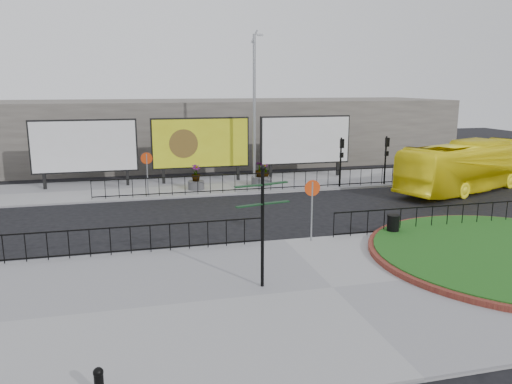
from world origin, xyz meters
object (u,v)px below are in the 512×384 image
object	(u,v)px
lamp_post	(254,109)
litter_bin	(393,225)
billboard_mid	(201,143)
planter_c	(265,177)
fingerpost_sign	(262,215)
bus	(468,166)
bollard	(99,381)
planter_b	(260,177)
planter_a	(196,180)

from	to	relation	value
lamp_post	litter_bin	world-z (taller)	lamp_post
billboard_mid	planter_c	bearing A→B (deg)	-28.05
fingerpost_sign	bus	xyz separation A→B (m)	(15.61, 11.22, -0.92)
billboard_mid	bus	bearing A→B (deg)	-22.15
bollard	bus	world-z (taller)	bus
bus	litter_bin	bearing A→B (deg)	108.16
lamp_post	planter_b	world-z (taller)	lamp_post
planter_a	litter_bin	bearing A→B (deg)	-59.51
bus	planter_b	xyz separation A→B (m)	(-11.71, 4.08, -0.86)
litter_bin	bollard	bearing A→B (deg)	-143.08
fingerpost_sign	litter_bin	world-z (taller)	fingerpost_sign
billboard_mid	bus	size ratio (longest dim) A/B	0.58
planter_b	planter_c	distance (m)	0.38
lamp_post	litter_bin	xyz separation A→B (m)	(2.99, -11.60, -4.26)
litter_bin	lamp_post	bearing A→B (deg)	104.47
lamp_post	bus	size ratio (longest dim) A/B	0.87
bus	planter_a	bearing A→B (deg)	54.86
bollard	litter_bin	xyz separation A→B (m)	(11.18, 8.40, 0.09)
planter_b	planter_c	xyz separation A→B (m)	(0.37, 0.07, -0.01)
billboard_mid	lamp_post	bearing A→B (deg)	-33.25
litter_bin	bus	world-z (taller)	bus
fingerpost_sign	billboard_mid	bearing A→B (deg)	78.45
litter_bin	planter_b	xyz separation A→B (m)	(-2.67, 11.53, 0.06)
billboard_mid	bus	world-z (taller)	billboard_mid
billboard_mid	planter_c	world-z (taller)	billboard_mid
fingerpost_sign	bollard	distance (m)	6.81
planter_a	planter_c	xyz separation A→B (m)	(4.35, 0.30, -0.04)
planter_a	planter_c	bearing A→B (deg)	3.98
bollard	litter_bin	world-z (taller)	litter_bin
billboard_mid	planter_b	bearing A→B (deg)	-31.52
lamp_post	planter_a	world-z (taller)	lamp_post
litter_bin	planter_a	xyz separation A→B (m)	(-6.65, 11.30, 0.09)
litter_bin	planter_c	xyz separation A→B (m)	(-2.30, 11.60, 0.05)
billboard_mid	fingerpost_sign	xyz separation A→B (m)	(-0.58, -17.34, -0.20)
bollard	planter_c	size ratio (longest dim) A/B	0.49
bus	planter_a	size ratio (longest dim) A/B	7.23
litter_bin	planter_b	size ratio (longest dim) A/B	0.59
billboard_mid	litter_bin	distance (m)	14.98
fingerpost_sign	bollard	bearing A→B (deg)	-144.38
lamp_post	planter_a	size ratio (longest dim) A/B	6.26
planter_b	billboard_mid	bearing A→B (deg)	148.48
bollard	bus	distance (m)	25.71
bollard	planter_c	world-z (taller)	planter_c
billboard_mid	litter_bin	world-z (taller)	billboard_mid
planter_a	planter_c	size ratio (longest dim) A/B	1.11
lamp_post	planter_a	bearing A→B (deg)	-175.27
fingerpost_sign	planter_b	size ratio (longest dim) A/B	2.55
lamp_post	planter_c	xyz separation A→B (m)	(0.69, 0.00, -4.21)
bus	bollard	bearing A→B (deg)	106.74
planter_b	planter_c	world-z (taller)	planter_b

